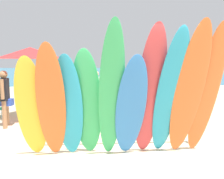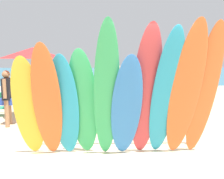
{
  "view_description": "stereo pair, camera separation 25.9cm",
  "coord_description": "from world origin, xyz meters",
  "px_view_note": "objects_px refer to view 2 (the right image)",
  "views": [
    {
      "loc": [
        -0.4,
        -4.8,
        1.92
      ],
      "look_at": [
        0.0,
        1.32,
        1.13
      ],
      "focal_mm": 36.51,
      "sensor_mm": 36.0,
      "label": 1
    },
    {
      "loc": [
        -0.14,
        -4.81,
        1.92
      ],
      "look_at": [
        0.0,
        1.32,
        1.13
      ],
      "focal_mm": 36.51,
      "sensor_mm": 36.0,
      "label": 2
    }
  ],
  "objects_px": {
    "surfboard_green_4": "(106,95)",
    "beach_chair_striped": "(1,103)",
    "surfboard_teal_2": "(65,108)",
    "beachgoer_midbeach": "(7,94)",
    "surfboard_teal_7": "(165,97)",
    "surfboard_orange_9": "(204,94)",
    "beach_umbrella": "(33,53)",
    "surfboard_red_6": "(146,95)",
    "surfboard_orange_8": "(185,94)",
    "beachgoer_by_water": "(190,90)",
    "surfboard_orange_1": "(47,104)",
    "surfboard_yellow_0": "(29,109)",
    "distant_boat": "(51,76)",
    "beachgoer_near_rack": "(120,81)",
    "surfboard_rack": "(113,122)",
    "beachgoer_photographing": "(98,89)",
    "surfboard_blue_5": "(126,109)",
    "surfboard_green_3": "(83,104)"
  },
  "relations": [
    {
      "from": "surfboard_green_4",
      "to": "beach_chair_striped",
      "type": "distance_m",
      "value": 5.43
    },
    {
      "from": "surfboard_teal_2",
      "to": "beachgoer_midbeach",
      "type": "height_order",
      "value": "surfboard_teal_2"
    },
    {
      "from": "surfboard_teal_7",
      "to": "surfboard_orange_9",
      "type": "bearing_deg",
      "value": -1.26
    },
    {
      "from": "surfboard_teal_7",
      "to": "beach_umbrella",
      "type": "height_order",
      "value": "surfboard_teal_7"
    },
    {
      "from": "surfboard_teal_2",
      "to": "surfboard_red_6",
      "type": "distance_m",
      "value": 1.55
    },
    {
      "from": "surfboard_orange_8",
      "to": "beach_chair_striped",
      "type": "relative_size",
      "value": 3.43
    },
    {
      "from": "beachgoer_by_water",
      "to": "beach_chair_striped",
      "type": "distance_m",
      "value": 6.65
    },
    {
      "from": "surfboard_orange_1",
      "to": "surfboard_orange_9",
      "type": "relative_size",
      "value": 0.87
    },
    {
      "from": "surfboard_yellow_0",
      "to": "surfboard_orange_1",
      "type": "height_order",
      "value": "surfboard_orange_1"
    },
    {
      "from": "surfboard_orange_1",
      "to": "distant_boat",
      "type": "distance_m",
      "value": 22.07
    },
    {
      "from": "surfboard_orange_9",
      "to": "beachgoer_near_rack",
      "type": "xyz_separation_m",
      "value": [
        -1.19,
        6.51,
        -0.34
      ]
    },
    {
      "from": "beachgoer_midbeach",
      "to": "beach_umbrella",
      "type": "distance_m",
      "value": 1.49
    },
    {
      "from": "surfboard_rack",
      "to": "beachgoer_photographing",
      "type": "height_order",
      "value": "beachgoer_photographing"
    },
    {
      "from": "surfboard_blue_5",
      "to": "surfboard_orange_8",
      "type": "relative_size",
      "value": 0.78
    },
    {
      "from": "surfboard_rack",
      "to": "surfboard_teal_7",
      "type": "xyz_separation_m",
      "value": [
        0.94,
        -0.67,
        0.68
      ]
    },
    {
      "from": "surfboard_rack",
      "to": "beachgoer_photographing",
      "type": "distance_m",
      "value": 3.29
    },
    {
      "from": "surfboard_orange_1",
      "to": "surfboard_green_3",
      "type": "xyz_separation_m",
      "value": [
        0.64,
        0.17,
        -0.04
      ]
    },
    {
      "from": "surfboard_yellow_0",
      "to": "beachgoer_midbeach",
      "type": "distance_m",
      "value": 2.72
    },
    {
      "from": "surfboard_teal_2",
      "to": "surfboard_teal_7",
      "type": "distance_m",
      "value": 1.91
    },
    {
      "from": "surfboard_green_3",
      "to": "beach_chair_striped",
      "type": "xyz_separation_m",
      "value": [
        -3.26,
        3.6,
        -0.65
      ]
    },
    {
      "from": "surfboard_teal_2",
      "to": "distant_boat",
      "type": "height_order",
      "value": "surfboard_teal_2"
    },
    {
      "from": "surfboard_teal_2",
      "to": "surfboard_green_3",
      "type": "bearing_deg",
      "value": 10.15
    },
    {
      "from": "surfboard_teal_2",
      "to": "distant_boat",
      "type": "bearing_deg",
      "value": 106.74
    },
    {
      "from": "surfboard_rack",
      "to": "surfboard_yellow_0",
      "type": "xyz_separation_m",
      "value": [
        -1.63,
        -0.55,
        0.43
      ]
    },
    {
      "from": "surfboard_teal_2",
      "to": "surfboard_green_3",
      "type": "relative_size",
      "value": 0.96
    },
    {
      "from": "surfboard_orange_9",
      "to": "distant_boat",
      "type": "distance_m",
      "value": 22.91
    },
    {
      "from": "surfboard_green_3",
      "to": "surfboard_blue_5",
      "type": "bearing_deg",
      "value": -6.05
    },
    {
      "from": "surfboard_teal_7",
      "to": "distant_boat",
      "type": "height_order",
      "value": "surfboard_teal_7"
    },
    {
      "from": "surfboard_green_3",
      "to": "surfboard_green_4",
      "type": "height_order",
      "value": "surfboard_green_4"
    },
    {
      "from": "surfboard_rack",
      "to": "beach_umbrella",
      "type": "height_order",
      "value": "beach_umbrella"
    },
    {
      "from": "surfboard_orange_1",
      "to": "surfboard_blue_5",
      "type": "distance_m",
      "value": 1.47
    },
    {
      "from": "surfboard_yellow_0",
      "to": "surfboard_green_3",
      "type": "xyz_separation_m",
      "value": [
        1.03,
        0.06,
        0.07
      ]
    },
    {
      "from": "surfboard_yellow_0",
      "to": "beachgoer_near_rack",
      "type": "bearing_deg",
      "value": 67.78
    },
    {
      "from": "surfboard_red_6",
      "to": "beachgoer_midbeach",
      "type": "bearing_deg",
      "value": 143.48
    },
    {
      "from": "surfboard_yellow_0",
      "to": "beach_chair_striped",
      "type": "relative_size",
      "value": 2.63
    },
    {
      "from": "surfboard_teal_7",
      "to": "beachgoer_near_rack",
      "type": "xyz_separation_m",
      "value": [
        -0.46,
        6.55,
        -0.3
      ]
    },
    {
      "from": "surfboard_blue_5",
      "to": "beachgoer_midbeach",
      "type": "bearing_deg",
      "value": 137.4
    },
    {
      "from": "beach_chair_striped",
      "to": "beach_umbrella",
      "type": "xyz_separation_m",
      "value": [
        1.41,
        -0.68,
        1.72
      ]
    },
    {
      "from": "beachgoer_near_rack",
      "to": "beach_chair_striped",
      "type": "distance_m",
      "value": 5.18
    },
    {
      "from": "surfboard_green_3",
      "to": "surfboard_teal_7",
      "type": "relative_size",
      "value": 0.83
    },
    {
      "from": "surfboard_teal_7",
      "to": "distant_boat",
      "type": "bearing_deg",
      "value": 104.01
    },
    {
      "from": "beachgoer_near_rack",
      "to": "beachgoer_by_water",
      "type": "bearing_deg",
      "value": 42.42
    },
    {
      "from": "surfboard_teal_2",
      "to": "surfboard_red_6",
      "type": "bearing_deg",
      "value": -1.63
    },
    {
      "from": "beachgoer_midbeach",
      "to": "beach_umbrella",
      "type": "height_order",
      "value": "beach_umbrella"
    },
    {
      "from": "surfboard_red_6",
      "to": "surfboard_yellow_0",
      "type": "bearing_deg",
      "value": 174.87
    },
    {
      "from": "surfboard_red_6",
      "to": "beachgoer_photographing",
      "type": "distance_m",
      "value": 4.04
    },
    {
      "from": "surfboard_green_3",
      "to": "beachgoer_near_rack",
      "type": "bearing_deg",
      "value": 86.26
    },
    {
      "from": "beachgoer_photographing",
      "to": "beachgoer_midbeach",
      "type": "relative_size",
      "value": 0.95
    },
    {
      "from": "surfboard_rack",
      "to": "beachgoer_by_water",
      "type": "distance_m",
      "value": 4.11
    },
    {
      "from": "beachgoer_near_rack",
      "to": "beachgoer_by_water",
      "type": "distance_m",
      "value": 3.67
    }
  ]
}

